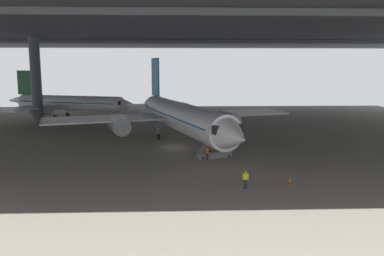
{
  "coord_description": "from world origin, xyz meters",
  "views": [
    {
      "loc": [
        -0.46,
        -49.24,
        10.15
      ],
      "look_at": [
        1.37,
        -0.86,
        2.63
      ],
      "focal_mm": 35.77,
      "sensor_mm": 36.0,
      "label": 1
    }
  ],
  "objects": [
    {
      "name": "crew_worker_by_stairs",
      "position": [
        2.83,
        -7.63,
        0.93
      ],
      "size": [
        0.35,
        0.51,
        1.63
      ],
      "color": "#232838",
      "rests_on": "ground_plane"
    },
    {
      "name": "ground_plane",
      "position": [
        0.0,
        0.0,
        0.0
      ],
      "size": [
        110.0,
        110.0,
        0.0
      ],
      "primitive_type": "plane",
      "color": "gray"
    },
    {
      "name": "boarding_stairs",
      "position": [
        3.73,
        -6.09,
        0.74
      ],
      "size": [
        4.52,
        2.65,
        4.76
      ],
      "color": "slate",
      "rests_on": "ground_plane"
    },
    {
      "name": "traffic_cone_orange",
      "position": [
        9.57,
        -16.4,
        0.29
      ],
      "size": [
        0.36,
        0.36,
        0.6
      ],
      "color": "black",
      "rests_on": "ground_plane"
    },
    {
      "name": "airplane_distant",
      "position": [
        -23.16,
        30.31,
        3.14
      ],
      "size": [
        29.55,
        29.32,
        9.79
      ],
      "color": "white",
      "rests_on": "ground_plane"
    },
    {
      "name": "hangar_structure",
      "position": [
        -0.11,
        13.76,
        16.6
      ],
      "size": [
        121.0,
        99.0,
        17.24
      ],
      "color": "#4C4F54",
      "rests_on": "ground_plane"
    },
    {
      "name": "airplane_main",
      "position": [
        -0.14,
        3.82,
        3.54
      ],
      "size": [
        37.13,
        37.5,
        11.94
      ],
      "color": "white",
      "rests_on": "ground_plane"
    },
    {
      "name": "crew_worker_near_nose",
      "position": [
        5.29,
        -17.92,
        0.89
      ],
      "size": [
        0.55,
        0.24,
        1.57
      ],
      "color": "#232838",
      "rests_on": "ground_plane"
    }
  ]
}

